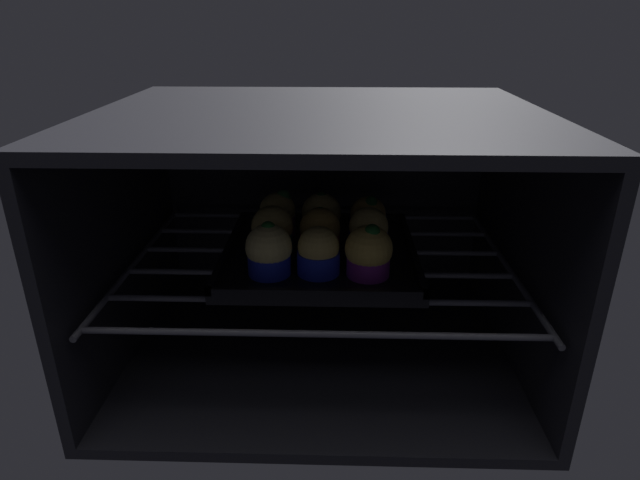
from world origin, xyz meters
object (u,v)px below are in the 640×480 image
at_px(muffin_row0_col2, 369,253).
at_px(muffin_row0_col0, 269,251).
at_px(muffin_row0_col1, 316,252).
at_px(muffin_row1_col2, 368,232).
at_px(muffin_row2_col0, 278,215).
at_px(baking_tray, 320,255).
at_px(muffin_row1_col0, 272,231).
at_px(muffin_row2_col1, 320,216).
at_px(muffin_row2_col2, 368,218).
at_px(muffin_row1_col1, 320,232).

bearing_deg(muffin_row0_col2, muffin_row0_col0, 179.87).
xyz_separation_m(muffin_row0_col1, muffin_row1_col2, (0.07, 0.07, 0.00)).
relative_size(muffin_row1_col2, muffin_row2_col0, 0.96).
xyz_separation_m(baking_tray, muffin_row1_col0, (-0.07, 0.00, 0.04)).
bearing_deg(baking_tray, muffin_row2_col1, 92.03).
bearing_deg(muffin_row2_col2, muffin_row1_col1, -136.28).
xyz_separation_m(muffin_row1_col2, muffin_row2_col0, (-0.14, 0.07, 0.00)).
height_order(muffin_row0_col0, muffin_row1_col0, muffin_row0_col0).
relative_size(muffin_row1_col1, muffin_row2_col1, 0.99).
bearing_deg(muffin_row0_col2, muffin_row1_col2, 87.15).
xyz_separation_m(muffin_row0_col2, muffin_row1_col0, (-0.13, 0.07, -0.00)).
xyz_separation_m(muffin_row0_col2, muffin_row1_col2, (0.00, 0.07, -0.00)).
height_order(baking_tray, muffin_row1_col2, muffin_row1_col2).
bearing_deg(baking_tray, muffin_row2_col0, 134.76).
relative_size(muffin_row1_col0, muffin_row2_col2, 1.02).
bearing_deg(muffin_row0_col1, muffin_row1_col2, 43.99).
xyz_separation_m(muffin_row0_col0, muffin_row2_col2, (0.14, 0.14, -0.00)).
relative_size(muffin_row1_col0, muffin_row1_col1, 1.00).
bearing_deg(muffin_row0_col2, muffin_row2_col0, 133.52).
relative_size(muffin_row0_col2, muffin_row2_col0, 1.06).
xyz_separation_m(muffin_row0_col1, muffin_row2_col0, (-0.06, 0.14, 0.00)).
relative_size(baking_tray, muffin_row0_col2, 3.70).
xyz_separation_m(muffin_row1_col0, muffin_row2_col0, (0.00, 0.07, -0.00)).
bearing_deg(muffin_row2_col1, muffin_row1_col2, -41.72).
bearing_deg(muffin_row2_col0, muffin_row2_col2, -1.19).
bearing_deg(baking_tray, muffin_row0_col2, -47.69).
bearing_deg(muffin_row2_col0, muffin_row2_col1, -2.38).
relative_size(muffin_row1_col1, muffin_row1_col2, 1.01).
xyz_separation_m(muffin_row0_col2, muffin_row2_col0, (-0.13, 0.14, -0.00)).
relative_size(baking_tray, muffin_row1_col1, 4.01).
height_order(muffin_row1_col2, muffin_row2_col1, muffin_row2_col1).
distance_m(baking_tray, muffin_row1_col1, 0.04).
relative_size(muffin_row1_col0, muffin_row2_col0, 0.97).
height_order(muffin_row2_col0, muffin_row2_col1, same).
height_order(muffin_row1_col2, muffin_row2_col0, muffin_row2_col0).
relative_size(baking_tray, muffin_row1_col0, 4.02).
bearing_deg(muffin_row1_col1, muffin_row0_col1, -92.26).
height_order(baking_tray, muffin_row2_col0, muffin_row2_col0).
bearing_deg(muffin_row0_col1, baking_tray, 87.74).
xyz_separation_m(muffin_row0_col0, muffin_row0_col1, (0.06, 0.00, -0.00)).
xyz_separation_m(baking_tray, muffin_row2_col2, (0.07, 0.07, 0.03)).
xyz_separation_m(muffin_row0_col1, muffin_row2_col2, (0.07, 0.13, -0.00)).
distance_m(muffin_row0_col0, muffin_row2_col1, 0.15).
bearing_deg(muffin_row0_col0, muffin_row0_col2, -0.13).
relative_size(muffin_row0_col0, muffin_row2_col2, 1.11).
bearing_deg(muffin_row0_col0, muffin_row2_col0, 91.10).
bearing_deg(baking_tray, muffin_row0_col0, -132.13).
xyz_separation_m(muffin_row1_col2, muffin_row2_col2, (0.00, 0.06, -0.00)).
bearing_deg(muffin_row2_col1, muffin_row0_col2, -63.72).
bearing_deg(muffin_row2_col2, muffin_row0_col2, -92.67).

